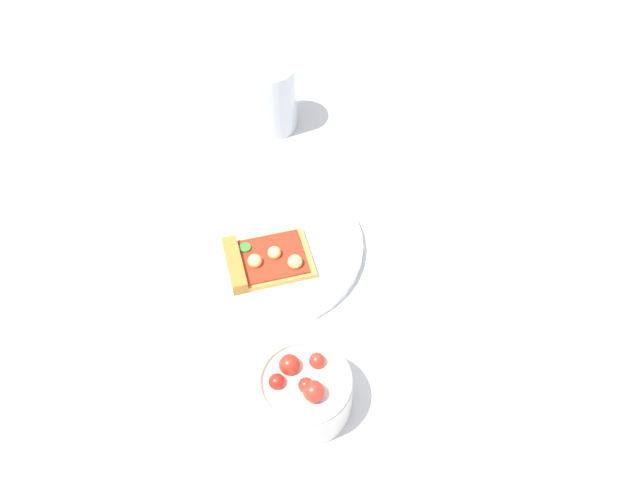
{
  "coord_description": "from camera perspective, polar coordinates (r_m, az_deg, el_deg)",
  "views": [
    {
      "loc": [
        0.33,
        -0.53,
        0.76
      ],
      "look_at": [
        0.07,
        0.01,
        0.03
      ],
      "focal_mm": 39.0,
      "sensor_mm": 36.0,
      "label": 1
    }
  ],
  "objects": [
    {
      "name": "ground_plane",
      "position": [
        0.98,
        -4.1,
        -0.11
      ],
      "size": [
        2.4,
        2.4,
        0.0
      ],
      "primitive_type": "plane",
      "color": "silver",
      "rests_on": "ground"
    },
    {
      "name": "plate",
      "position": [
        0.97,
        -4.6,
        -0.49
      ],
      "size": [
        0.27,
        0.27,
        0.01
      ],
      "primitive_type": "cylinder",
      "color": "white",
      "rests_on": "ground_plane"
    },
    {
      "name": "pizza_slice_main",
      "position": [
        0.94,
        -4.75,
        -1.7
      ],
      "size": [
        0.14,
        0.14,
        0.03
      ],
      "color": "gold",
      "rests_on": "plate"
    },
    {
      "name": "salad_bowl",
      "position": [
        0.82,
        -1.34,
        -12.22
      ],
      "size": [
        0.11,
        0.11,
        0.08
      ],
      "color": "white",
      "rests_on": "ground_plane"
    },
    {
      "name": "soda_glass",
      "position": [
        1.13,
        -3.98,
        11.46
      ],
      "size": [
        0.08,
        0.08,
        0.12
      ],
      "color": "silver",
      "rests_on": "ground_plane"
    },
    {
      "name": "paper_napkin",
      "position": [
        0.95,
        10.51,
        -3.57
      ],
      "size": [
        0.13,
        0.16,
        0.0
      ],
      "primitive_type": "cube",
      "rotation": [
        0.0,
        0.0,
        -0.22
      ],
      "color": "white",
      "rests_on": "ground_plane"
    }
  ]
}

